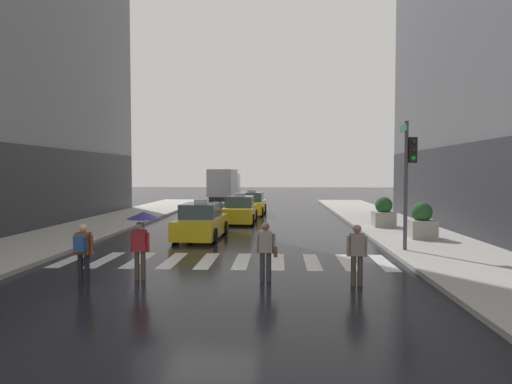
# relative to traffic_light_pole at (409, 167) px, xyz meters

# --- Properties ---
(ground_plane) EXTENTS (160.00, 160.00, 0.00)m
(ground_plane) POSITION_rel_traffic_light_pole_xyz_m (-6.68, -4.67, -3.26)
(ground_plane) COLOR black
(crosswalk_markings) EXTENTS (11.30, 2.80, 0.01)m
(crosswalk_markings) POSITION_rel_traffic_light_pole_xyz_m (-6.68, -1.67, -3.25)
(crosswalk_markings) COLOR silver
(crosswalk_markings) RESTS_ON ground
(traffic_light_pole) EXTENTS (0.44, 0.84, 4.80)m
(traffic_light_pole) POSITION_rel_traffic_light_pole_xyz_m (0.00, 0.00, 0.00)
(traffic_light_pole) COLOR #47474C
(traffic_light_pole) RESTS_ON curb_right
(taxi_lead) EXTENTS (2.09, 4.61, 1.80)m
(taxi_lead) POSITION_rel_traffic_light_pole_xyz_m (-8.41, 3.49, -2.53)
(taxi_lead) COLOR yellow
(taxi_lead) RESTS_ON ground
(taxi_second) EXTENTS (1.96, 4.56, 1.80)m
(taxi_second) POSITION_rel_traffic_light_pole_xyz_m (-7.20, 9.99, -2.53)
(taxi_second) COLOR yellow
(taxi_second) RESTS_ON ground
(taxi_third) EXTENTS (2.08, 4.61, 1.80)m
(taxi_third) POSITION_rel_traffic_light_pole_xyz_m (-6.81, 15.20, -2.53)
(taxi_third) COLOR yellow
(taxi_third) RESTS_ON ground
(box_truck) EXTENTS (2.45, 7.60, 3.35)m
(box_truck) POSITION_rel_traffic_light_pole_xyz_m (-10.11, 25.69, -1.41)
(box_truck) COLOR #2D2D2D
(box_truck) RESTS_ON ground
(pedestrian_with_umbrella) EXTENTS (0.96, 0.96, 1.94)m
(pedestrian_with_umbrella) POSITION_rel_traffic_light_pole_xyz_m (-8.67, -4.43, -1.74)
(pedestrian_with_umbrella) COLOR #473D33
(pedestrian_with_umbrella) RESTS_ON ground
(pedestrian_with_backpack) EXTENTS (0.55, 0.43, 1.65)m
(pedestrian_with_backpack) POSITION_rel_traffic_light_pole_xyz_m (-10.13, -5.02, -2.29)
(pedestrian_with_backpack) COLOR black
(pedestrian_with_backpack) RESTS_ON ground
(pedestrian_with_handbag) EXTENTS (0.60, 0.24, 1.65)m
(pedestrian_with_handbag) POSITION_rel_traffic_light_pole_xyz_m (-5.17, -4.44, -2.32)
(pedestrian_with_handbag) COLOR #333338
(pedestrian_with_handbag) RESTS_ON ground
(pedestrian_plain_coat) EXTENTS (0.55, 0.24, 1.65)m
(pedestrian_plain_coat) POSITION_rel_traffic_light_pole_xyz_m (-2.72, -4.78, -2.32)
(pedestrian_plain_coat) COLOR #473D33
(pedestrian_plain_coat) RESTS_ON ground
(planter_near_corner) EXTENTS (1.10, 1.10, 1.60)m
(planter_near_corner) POSITION_rel_traffic_light_pole_xyz_m (1.49, 3.07, -2.38)
(planter_near_corner) COLOR #A8A399
(planter_near_corner) RESTS_ON curb_right
(planter_mid_block) EXTENTS (1.10, 1.10, 1.60)m
(planter_mid_block) POSITION_rel_traffic_light_pole_xyz_m (0.80, 7.18, -2.38)
(planter_mid_block) COLOR #A8A399
(planter_mid_block) RESTS_ON curb_right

